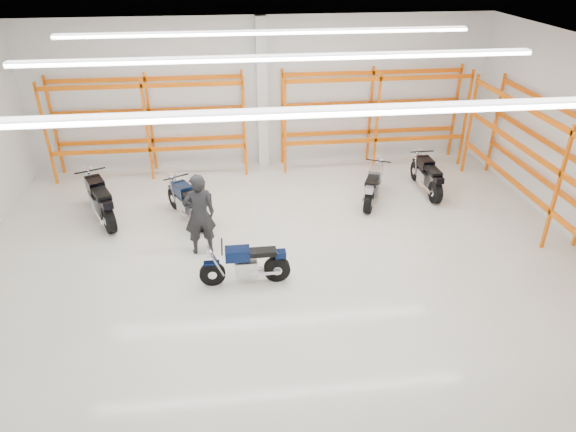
{
  "coord_description": "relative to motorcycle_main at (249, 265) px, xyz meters",
  "views": [
    {
      "loc": [
        -1.08,
        -9.46,
        6.4
      ],
      "look_at": [
        0.13,
        0.5,
        0.96
      ],
      "focal_mm": 32.0,
      "sensor_mm": 36.0,
      "label": 1
    }
  ],
  "objects": [
    {
      "name": "ground",
      "position": [
        0.81,
        0.56,
        -0.44
      ],
      "size": [
        14.0,
        14.0,
        0.0
      ],
      "primitive_type": "plane",
      "color": "beige",
      "rests_on": "ground"
    },
    {
      "name": "room_shell",
      "position": [
        0.81,
        0.58,
        2.85
      ],
      "size": [
        14.02,
        12.02,
        4.51
      ],
      "color": "silver",
      "rests_on": "ground"
    },
    {
      "name": "motorcycle_main",
      "position": [
        0.0,
        0.0,
        0.0
      ],
      "size": [
        1.9,
        0.63,
        0.93
      ],
      "color": "black",
      "rests_on": "ground"
    },
    {
      "name": "motorcycle_back_a",
      "position": [
        -3.59,
        3.18,
        0.1
      ],
      "size": [
        1.18,
        2.2,
        1.15
      ],
      "color": "black",
      "rests_on": "ground"
    },
    {
      "name": "motorcycle_back_b",
      "position": [
        -1.35,
        2.8,
        0.1
      ],
      "size": [
        1.24,
        2.0,
        1.12
      ],
      "color": "black",
      "rests_on": "ground"
    },
    {
      "name": "motorcycle_back_c",
      "position": [
        3.55,
        3.33,
        0.04
      ],
      "size": [
        1.04,
        1.93,
        1.01
      ],
      "color": "black",
      "rests_on": "ground"
    },
    {
      "name": "motorcycle_back_d",
      "position": [
        5.23,
        3.75,
        0.05
      ],
      "size": [
        0.7,
        2.1,
        1.03
      ],
      "color": "black",
      "rests_on": "ground"
    },
    {
      "name": "standing_man",
      "position": [
        -1.02,
        1.34,
        0.54
      ],
      "size": [
        0.78,
        0.58,
        1.95
      ],
      "primitive_type": "imported",
      "rotation": [
        0.0,
        0.0,
        3.31
      ],
      "color": "black",
      "rests_on": "ground"
    },
    {
      "name": "structural_column",
      "position": [
        0.81,
        6.38,
        1.81
      ],
      "size": [
        0.32,
        0.32,
        4.5
      ],
      "primitive_type": "cube",
      "color": "white",
      "rests_on": "ground"
    },
    {
      "name": "pallet_racking_back_left",
      "position": [
        -2.59,
        6.04,
        1.35
      ],
      "size": [
        5.67,
        0.87,
        3.0
      ],
      "color": "orange",
      "rests_on": "ground"
    },
    {
      "name": "pallet_racking_back_right",
      "position": [
        4.21,
        6.04,
        1.35
      ],
      "size": [
        5.67,
        0.87,
        3.0
      ],
      "color": "orange",
      "rests_on": "ground"
    }
  ]
}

